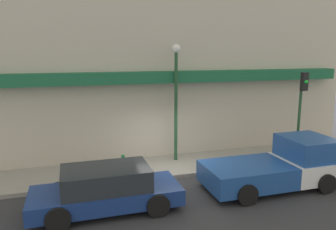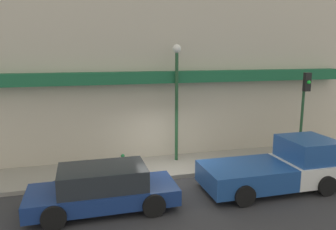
# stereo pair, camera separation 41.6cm
# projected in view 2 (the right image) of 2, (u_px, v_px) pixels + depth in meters

# --- Properties ---
(ground_plane) EXTENTS (80.00, 80.00, 0.00)m
(ground_plane) POSITION_uv_depth(u_px,v_px,m) (173.00, 179.00, 12.72)
(ground_plane) COLOR #2D2D30
(sidewalk) EXTENTS (36.00, 2.54, 0.16)m
(sidewalk) POSITION_uv_depth(u_px,v_px,m) (164.00, 167.00, 13.91)
(sidewalk) COLOR gray
(sidewalk) RESTS_ON ground
(building) EXTENTS (19.80, 3.80, 9.98)m
(building) POSITION_uv_depth(u_px,v_px,m) (149.00, 50.00, 15.58)
(building) COLOR #BCB29E
(building) RESTS_ON ground
(pickup_truck) EXTENTS (5.02, 2.25, 1.77)m
(pickup_truck) POSITION_uv_depth(u_px,v_px,m) (280.00, 167.00, 11.82)
(pickup_truck) COLOR white
(pickup_truck) RESTS_ON ground
(parked_car) EXTENTS (4.59, 2.01, 1.38)m
(parked_car) POSITION_uv_depth(u_px,v_px,m) (103.00, 188.00, 10.22)
(parked_car) COLOR navy
(parked_car) RESTS_ON ground
(fire_hydrant) EXTENTS (0.16, 0.16, 0.73)m
(fire_hydrant) POSITION_uv_depth(u_px,v_px,m) (123.00, 163.00, 13.05)
(fire_hydrant) COLOR #196633
(fire_hydrant) RESTS_ON sidewalk
(street_lamp) EXTENTS (0.36, 0.36, 5.03)m
(street_lamp) POSITION_uv_depth(u_px,v_px,m) (177.00, 88.00, 13.95)
(street_lamp) COLOR #1E4728
(street_lamp) RESTS_ON sidewalk
(traffic_light) EXTENTS (0.28, 0.42, 3.84)m
(traffic_light) POSITION_uv_depth(u_px,v_px,m) (304.00, 100.00, 14.33)
(traffic_light) COLOR #1E4728
(traffic_light) RESTS_ON sidewalk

